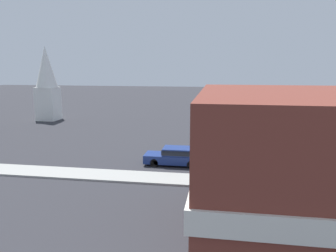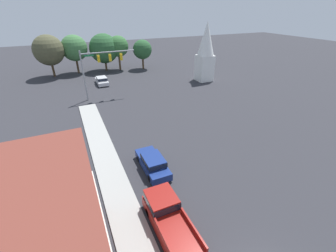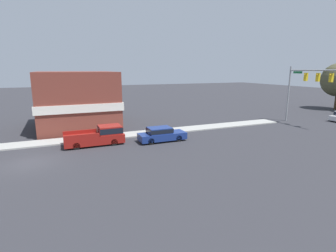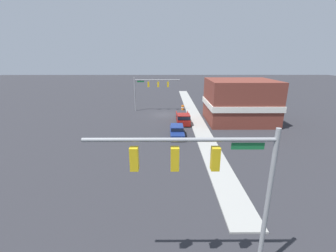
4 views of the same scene
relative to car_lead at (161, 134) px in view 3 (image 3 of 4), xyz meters
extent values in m
plane|color=#2D2D33|center=(2.01, -11.94, -0.76)|extent=(200.00, 200.00, 0.00)
cube|color=#9E9E99|center=(-3.69, -11.94, -0.69)|extent=(2.40, 60.00, 0.14)
cylinder|color=gray|center=(-3.23, 20.52, 3.05)|extent=(0.22, 0.22, 7.63)
cylinder|color=gray|center=(0.84, 20.52, 6.37)|extent=(8.15, 0.18, 0.18)
cube|color=gold|center=(-0.69, 20.52, 5.50)|extent=(0.36, 0.36, 1.05)
sphere|color=yellow|center=(-0.69, 20.32, 5.82)|extent=(0.22, 0.22, 0.22)
cube|color=gold|center=(1.04, 20.52, 5.50)|extent=(0.36, 0.36, 1.05)
sphere|color=yellow|center=(1.04, 20.32, 5.82)|extent=(0.22, 0.22, 0.22)
cube|color=gold|center=(2.78, 20.52, 5.50)|extent=(0.36, 0.36, 1.05)
sphere|color=yellow|center=(2.78, 20.32, 5.82)|extent=(0.22, 0.22, 0.22)
cube|color=#196B38|center=(-2.03, 20.52, 6.08)|extent=(1.40, 0.04, 0.30)
cylinder|color=black|center=(-0.80, 1.61, -0.43)|extent=(0.22, 0.66, 0.66)
cylinder|color=black|center=(0.80, 1.61, -0.43)|extent=(0.22, 0.66, 0.66)
cylinder|color=black|center=(-0.80, -1.39, -0.43)|extent=(0.22, 0.66, 0.66)
cylinder|color=black|center=(0.80, -1.39, -0.43)|extent=(0.22, 0.66, 0.66)
cube|color=navy|center=(0.00, 0.11, -0.23)|extent=(1.83, 4.84, 0.70)
cube|color=navy|center=(0.00, -0.18, 0.41)|extent=(1.68, 2.33, 0.58)
cube|color=black|center=(0.00, -0.18, 0.41)|extent=(1.70, 2.42, 0.41)
cylinder|color=black|center=(-0.50, 26.60, -0.43)|extent=(0.22, 0.66, 0.66)
cylinder|color=black|center=(-2.18, -4.77, -0.43)|extent=(0.22, 0.66, 0.66)
cylinder|color=black|center=(-0.33, -4.77, -0.43)|extent=(0.22, 0.66, 0.66)
cylinder|color=black|center=(-2.18, -8.25, -0.43)|extent=(0.22, 0.66, 0.66)
cylinder|color=black|center=(-0.33, -8.25, -0.43)|extent=(0.22, 0.66, 0.66)
cube|color=maroon|center=(-1.26, -6.51, -0.16)|extent=(2.06, 5.61, 0.85)
cube|color=maroon|center=(-1.26, -4.97, 0.65)|extent=(1.96, 2.13, 0.77)
cube|color=black|center=(-1.26, -4.97, 0.65)|extent=(1.98, 2.22, 0.54)
cube|color=maroon|center=(-2.23, -7.73, 0.44)|extent=(0.12, 3.18, 0.35)
cube|color=maroon|center=(-0.28, -7.73, 0.44)|extent=(0.12, 3.18, 0.35)
cube|color=brown|center=(-10.65, -7.25, 2.71)|extent=(10.53, 9.15, 6.95)
cube|color=silver|center=(-10.65, -7.25, 2.29)|extent=(10.83, 9.45, 0.90)
cylinder|color=#4C3823|center=(-7.95, 37.56, 0.58)|extent=(0.44, 0.44, 2.68)
camera|label=1|loc=(-25.91, -3.60, 7.34)|focal=35.00mm
camera|label=2|loc=(-5.54, -15.48, 12.57)|focal=24.00mm
camera|label=3|loc=(24.23, -9.45, 6.47)|focal=28.00mm
camera|label=4|loc=(1.38, 29.28, 9.66)|focal=24.00mm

